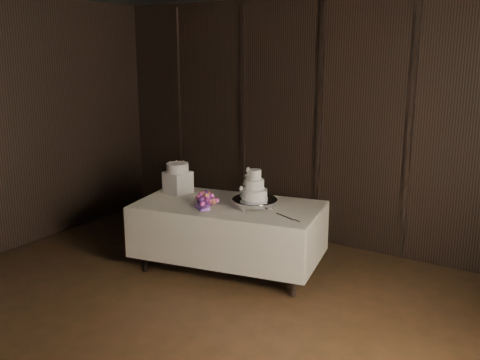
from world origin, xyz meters
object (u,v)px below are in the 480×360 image
object	(u,v)px
wedding_cake	(252,187)
bouquet	(205,199)
display_table	(229,234)
cake_stand	(255,203)
box_pedestal	(178,182)
small_cake	(178,168)

from	to	relation	value
wedding_cake	bouquet	xyz separation A→B (m)	(-0.46, -0.22, -0.15)
display_table	cake_stand	bearing A→B (deg)	-0.87
display_table	wedding_cake	xyz separation A→B (m)	(0.27, 0.04, 0.56)
bouquet	box_pedestal	world-z (taller)	box_pedestal
cake_stand	box_pedestal	xyz separation A→B (m)	(-1.06, 0.01, 0.08)
cake_stand	small_cake	size ratio (longest dim) A/B	1.90
wedding_cake	small_cake	world-z (taller)	wedding_cake
cake_stand	wedding_cake	distance (m)	0.17
bouquet	box_pedestal	bearing A→B (deg)	156.99
bouquet	wedding_cake	bearing A→B (deg)	25.32
cake_stand	bouquet	bearing A→B (deg)	-154.46
wedding_cake	bouquet	size ratio (longest dim) A/B	0.78
display_table	cake_stand	world-z (taller)	cake_stand
wedding_cake	display_table	bearing A→B (deg)	-178.00
wedding_cake	small_cake	size ratio (longest dim) A/B	1.25
bouquet	box_pedestal	xyz separation A→B (m)	(-0.57, 0.24, 0.06)
wedding_cake	small_cake	xyz separation A→B (m)	(-1.03, 0.03, 0.08)
cake_stand	display_table	bearing A→B (deg)	-169.01
bouquet	small_cake	bearing A→B (deg)	156.99
wedding_cake	small_cake	distance (m)	1.04
display_table	small_cake	size ratio (longest dim) A/B	8.48
cake_stand	bouquet	size ratio (longest dim) A/B	1.18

